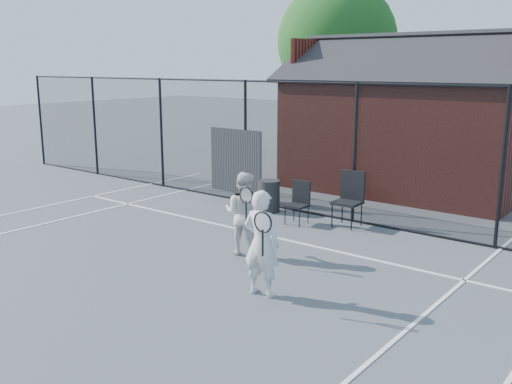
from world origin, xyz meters
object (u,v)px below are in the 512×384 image
Objects in this scene: clubhouse at (410,130)px; waste_bin at (269,196)px; chair_right at (297,204)px; player_back at (244,213)px; player_front at (262,243)px; chair_left at (347,200)px.

clubhouse reaches higher than waste_bin.
chair_right is at bearing -24.07° from waste_bin.
player_back is 3.13m from waste_bin.
player_front is 1.77× the size of chair_right.
clubhouse is at bearing 82.81° from chair_right.
player_front is 4.98m from waste_bin.
chair_right is at bearing 99.25° from player_back.
chair_right is (-0.94, -0.50, -0.12)m from chair_left.
player_front reaches higher than player_back.
player_front is at bearing -54.34° from waste_bin.
chair_left is at bearing 25.00° from chair_right.
chair_right is 1.23m from waste_bin.
chair_left is at bearing 78.08° from player_back.
chair_left reaches higher than chair_right.
player_front is 1.92m from player_back.
player_front reaches higher than chair_left.
player_back reaches higher than waste_bin.
player_front is at bearing -42.80° from player_back.
player_back is 2.05× the size of waste_bin.
clubhouse is at bearing 99.56° from player_front.
chair_left is 2.07m from waste_bin.
player_front is at bearing -66.41° from chair_right.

